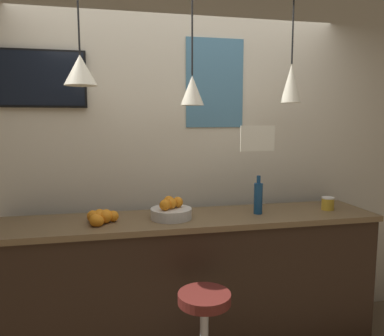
{
  "coord_description": "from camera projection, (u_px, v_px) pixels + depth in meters",
  "views": [
    {
      "loc": [
        -0.55,
        -1.95,
        1.7
      ],
      "look_at": [
        0.0,
        0.59,
        1.37
      ],
      "focal_mm": 35.0,
      "sensor_mm": 36.0,
      "label": 1
    }
  ],
  "objects": [
    {
      "name": "bar_stool",
      "position": [
        204.0,
        336.0,
        2.2
      ],
      "size": [
        0.39,
        0.39,
        0.71
      ],
      "color": "#B7B7BC",
      "rests_on": "ground_plane"
    },
    {
      "name": "wall_poster",
      "position": [
        215.0,
        83.0,
        2.94
      ],
      "size": [
        0.46,
        0.01,
        0.69
      ],
      "color": "teal"
    },
    {
      "name": "fruit_bowl",
      "position": [
        171.0,
        211.0,
        2.61
      ],
      "size": [
        0.29,
        0.29,
        0.15
      ],
      "color": "beige",
      "rests_on": "service_counter"
    },
    {
      "name": "pendant_lamp_middle",
      "position": [
        192.0,
        89.0,
        2.55
      ],
      "size": [
        0.16,
        0.16,
        1.0
      ],
      "color": "black"
    },
    {
      "name": "juice_bottle",
      "position": [
        258.0,
        198.0,
        2.74
      ],
      "size": [
        0.06,
        0.06,
        0.28
      ],
      "color": "navy",
      "rests_on": "service_counter"
    },
    {
      "name": "service_counter",
      "position": [
        192.0,
        284.0,
        2.73
      ],
      "size": [
        2.7,
        0.56,
        1.02
      ],
      "color": "black",
      "rests_on": "ground_plane"
    },
    {
      "name": "pendant_lamp_left",
      "position": [
        80.0,
        69.0,
        2.38
      ],
      "size": [
        0.21,
        0.21,
        0.88
      ],
      "color": "black"
    },
    {
      "name": "hanging_menu_board",
      "position": [
        258.0,
        138.0,
        2.49
      ],
      "size": [
        0.24,
        0.01,
        0.17
      ],
      "color": "white"
    },
    {
      "name": "mounted_tv",
      "position": [
        37.0,
        79.0,
        2.65
      ],
      "size": [
        0.67,
        0.04,
        0.41
      ],
      "color": "black"
    },
    {
      "name": "spread_jar",
      "position": [
        328.0,
        203.0,
        2.86
      ],
      "size": [
        0.09,
        0.09,
        0.1
      ],
      "color": "gold",
      "rests_on": "service_counter"
    },
    {
      "name": "orange_pile",
      "position": [
        101.0,
        217.0,
        2.49
      ],
      "size": [
        0.21,
        0.2,
        0.09
      ],
      "color": "orange",
      "rests_on": "service_counter"
    },
    {
      "name": "pendant_lamp_right",
      "position": [
        291.0,
        83.0,
        2.69
      ],
      "size": [
        0.15,
        0.15,
        0.97
      ],
      "color": "black"
    },
    {
      "name": "back_wall",
      "position": [
        182.0,
        152.0,
        2.99
      ],
      "size": [
        8.0,
        0.06,
        2.9
      ],
      "color": "beige",
      "rests_on": "ground_plane"
    }
  ]
}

